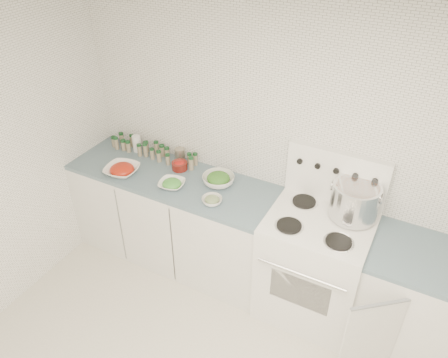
{
  "coord_description": "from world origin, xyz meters",
  "views": [
    {
      "loc": [
        1.0,
        -1.3,
        2.98
      ],
      "look_at": [
        -0.29,
        1.14,
        1.08
      ],
      "focal_mm": 35.0,
      "sensor_mm": 36.0,
      "label": 1
    }
  ],
  "objects_px": {
    "bowl_tomato": "(122,170)",
    "bowl_snowpea": "(172,184)",
    "stove": "(314,263)",
    "stock_pot": "(355,199)"
  },
  "relations": [
    {
      "from": "bowl_tomato",
      "to": "bowl_snowpea",
      "type": "height_order",
      "value": "bowl_tomato"
    },
    {
      "from": "bowl_tomato",
      "to": "bowl_snowpea",
      "type": "relative_size",
      "value": 1.3
    },
    {
      "from": "stove",
      "to": "bowl_snowpea",
      "type": "bearing_deg",
      "value": -174.34
    },
    {
      "from": "bowl_snowpea",
      "to": "stove",
      "type": "bearing_deg",
      "value": 5.66
    },
    {
      "from": "stock_pot",
      "to": "bowl_tomato",
      "type": "xyz_separation_m",
      "value": [
        -1.89,
        -0.31,
        -0.15
      ]
    },
    {
      "from": "stove",
      "to": "bowl_tomato",
      "type": "distance_m",
      "value": 1.76
    },
    {
      "from": "stove",
      "to": "bowl_tomato",
      "type": "height_order",
      "value": "stove"
    },
    {
      "from": "bowl_tomato",
      "to": "bowl_snowpea",
      "type": "bearing_deg",
      "value": 4.31
    },
    {
      "from": "stock_pot",
      "to": "bowl_tomato",
      "type": "distance_m",
      "value": 1.92
    },
    {
      "from": "bowl_tomato",
      "to": "bowl_snowpea",
      "type": "distance_m",
      "value": 0.48
    }
  ]
}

